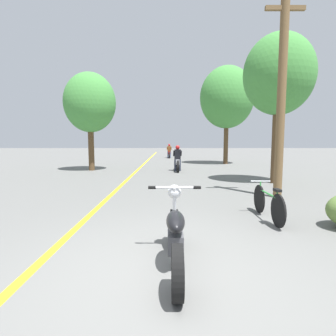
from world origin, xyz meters
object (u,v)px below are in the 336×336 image
at_px(motorcycle_rider_far, 169,153).
at_px(roadside_tree_right_near, 279,75).
at_px(roadside_tree_right_far, 227,98).
at_px(motorcycle_rider_lead, 178,161).
at_px(motorcycle_foreground, 176,234).
at_px(utility_pole, 282,92).
at_px(roadside_tree_left, 90,103).
at_px(bicycle_parked, 268,203).

bearing_deg(motorcycle_rider_far, roadside_tree_right_near, -75.46).
distance_m(roadside_tree_right_far, motorcycle_rider_lead, 7.20).
distance_m(motorcycle_foreground, motorcycle_rider_far, 22.72).
xyz_separation_m(utility_pole, roadside_tree_right_near, (1.00, 2.67, 1.11)).
bearing_deg(roadside_tree_left, roadside_tree_right_far, 26.35).
distance_m(roadside_tree_right_near, motorcycle_rider_lead, 6.64).
distance_m(utility_pole, motorcycle_foreground, 5.88).
relative_size(utility_pole, roadside_tree_left, 1.08).
distance_m(roadside_tree_right_far, motorcycle_foreground, 16.76).
bearing_deg(roadside_tree_right_near, motorcycle_rider_lead, 131.38).
bearing_deg(utility_pole, motorcycle_foreground, -126.31).
bearing_deg(motorcycle_rider_far, roadside_tree_left, -111.57).
relative_size(roadside_tree_right_near, motorcycle_foreground, 2.89).
bearing_deg(utility_pole, motorcycle_rider_lead, 111.42).
bearing_deg(motorcycle_foreground, bicycle_parked, 45.76).
relative_size(roadside_tree_right_far, motorcycle_rider_lead, 3.43).
distance_m(utility_pole, roadside_tree_right_far, 11.60).
bearing_deg(motorcycle_rider_far, motorcycle_rider_lead, -88.00).
distance_m(motorcycle_rider_lead, bicycle_parked, 9.19).
height_order(roadside_tree_right_near, roadside_tree_right_far, roadside_tree_right_far).
height_order(motorcycle_foreground, motorcycle_rider_far, motorcycle_rider_far).
xyz_separation_m(roadside_tree_left, motorcycle_rider_lead, (4.86, -0.34, -3.21)).
distance_m(motorcycle_foreground, motorcycle_rider_lead, 11.12).
bearing_deg(utility_pole, bicycle_parked, -116.99).
distance_m(roadside_tree_right_far, bicycle_parked, 14.45).
bearing_deg(motorcycle_foreground, roadside_tree_left, 111.15).
height_order(roadside_tree_right_far, roadside_tree_left, roadside_tree_right_far).
bearing_deg(roadside_tree_right_far, motorcycle_rider_lead, -128.76).
bearing_deg(motorcycle_rider_far, bicycle_parked, -84.51).
xyz_separation_m(roadside_tree_left, bicycle_parked, (6.44, -9.39, -3.40)).
distance_m(utility_pole, motorcycle_rider_lead, 7.78).
bearing_deg(roadside_tree_left, bicycle_parked, -55.55).
xyz_separation_m(roadside_tree_right_far, roadside_tree_left, (-8.53, -4.22, -0.98)).
bearing_deg(motorcycle_rider_lead, bicycle_parked, -80.10).
distance_m(roadside_tree_left, motorcycle_rider_far, 12.54).
relative_size(roadside_tree_right_near, motorcycle_rider_lead, 2.82).
xyz_separation_m(roadside_tree_left, motorcycle_foreground, (4.43, -11.45, -3.33)).
distance_m(utility_pole, motorcycle_rider_far, 18.90).
distance_m(roadside_tree_right_near, motorcycle_foreground, 8.87).
bearing_deg(bicycle_parked, roadside_tree_left, 124.45).
xyz_separation_m(roadside_tree_right_far, motorcycle_rider_lead, (-3.66, -4.56, -4.20)).
xyz_separation_m(motorcycle_rider_lead, motorcycle_rider_far, (-0.41, 11.61, -0.02)).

